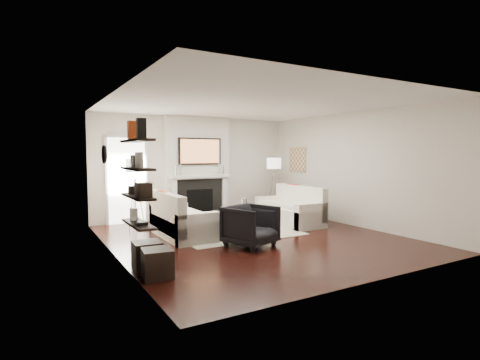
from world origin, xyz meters
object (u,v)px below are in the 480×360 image
loveseat_right_base (289,215)px  ottoman_near (147,255)px  loveseat_left_base (182,226)px  lamp_right_shade (274,163)px  armchair (251,224)px  lamp_left_shade (135,165)px  coffee_table (238,211)px

loveseat_right_base → ottoman_near: (-4.02, -1.77, -0.01)m
loveseat_left_base → loveseat_right_base: size_ratio=1.00×
loveseat_right_base → lamp_right_shade: lamp_right_shade is taller
armchair → ottoman_near: (-2.05, -0.36, -0.22)m
lamp_right_shade → ottoman_near: bearing=-145.2°
lamp_left_shade → ottoman_near: 3.37m
armchair → ottoman_near: armchair is taller
lamp_right_shade → loveseat_left_base: bearing=-157.3°
loveseat_left_base → armchair: size_ratio=2.15×
ottoman_near → lamp_right_shade: bearing=34.8°
coffee_table → lamp_left_shade: 2.58m
coffee_table → lamp_left_shade: lamp_left_shade is taller
lamp_left_shade → ottoman_near: lamp_left_shade is taller
loveseat_right_base → lamp_left_shade: 3.85m
armchair → ottoman_near: bearing=169.8°
armchair → lamp_left_shade: 3.23m
ottoman_near → loveseat_left_base: bearing=54.9°
lamp_left_shade → coffee_table: bearing=-28.8°
lamp_right_shade → armchair: bearing=-131.7°
loveseat_left_base → lamp_left_shade: 1.90m
ottoman_near → armchair: bearing=10.1°
loveseat_left_base → coffee_table: bearing=6.5°
lamp_right_shade → ottoman_near: (-4.52, -3.14, -1.25)m
lamp_left_shade → loveseat_right_base: bearing=-20.8°
coffee_table → ottoman_near: bearing=-144.2°
loveseat_left_base → armchair: (0.81, -1.40, 0.21)m
armchair → ottoman_near: 2.09m
coffee_table → lamp_right_shade: lamp_right_shade is taller
ottoman_near → coffee_table: bearing=35.8°
armchair → loveseat_left_base: bearing=99.6°
loveseat_right_base → ottoman_near: loveseat_right_base is taller
loveseat_left_base → coffee_table: same height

